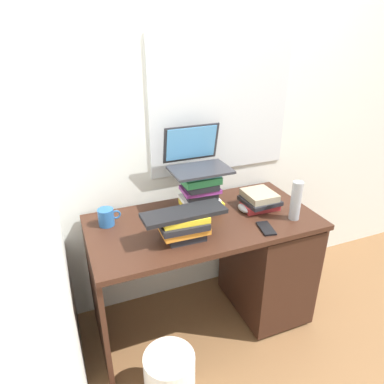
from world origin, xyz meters
TOP-DOWN VIEW (x-y plane):
  - ground_plane at (0.00, 0.00)m, footprint 6.00×6.00m
  - wall_back at (0.00, 0.36)m, footprint 6.00×0.06m
  - wall_left at (-0.77, 0.00)m, footprint 0.05×6.00m
  - desk at (0.32, -0.02)m, footprint 1.27×0.63m
  - book_stack_tall at (0.02, 0.11)m, footprint 0.24×0.19m
  - book_stack_keyboard_riser at (-0.17, -0.13)m, footprint 0.25×0.19m
  - book_stack_side at (0.36, 0.01)m, footprint 0.21×0.20m
  - laptop at (0.02, 0.17)m, footprint 0.33×0.27m
  - keyboard at (-0.16, -0.13)m, footprint 0.42×0.15m
  - computer_mouse at (0.26, 0.01)m, footprint 0.06×0.10m
  - mug at (-0.51, 0.15)m, footprint 0.12×0.08m
  - water_bottle at (0.47, -0.17)m, footprint 0.06×0.06m
  - cell_phone at (0.27, -0.21)m, footprint 0.09×0.15m
  - wastebasket at (-0.36, -0.41)m, footprint 0.25×0.25m

SIDE VIEW (x-z plane):
  - ground_plane at x=0.00m, z-range 0.00..0.00m
  - wastebasket at x=-0.36m, z-range 0.00..0.27m
  - desk at x=0.32m, z-range 0.03..0.76m
  - cell_phone at x=0.27m, z-range 0.73..0.74m
  - computer_mouse at x=0.26m, z-range 0.73..0.76m
  - mug at x=-0.51m, z-range 0.73..0.82m
  - book_stack_side at x=0.36m, z-range 0.73..0.83m
  - book_stack_keyboard_riser at x=-0.17m, z-range 0.73..0.86m
  - water_bottle at x=0.47m, z-range 0.73..0.95m
  - book_stack_tall at x=0.02m, z-range 0.73..0.97m
  - keyboard at x=-0.16m, z-range 0.86..0.88m
  - laptop at x=0.02m, z-range 0.91..1.14m
  - wall_back at x=0.00m, z-range 0.00..2.60m
  - wall_left at x=-0.77m, z-range 0.00..2.60m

